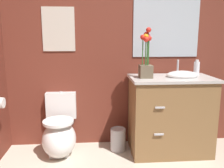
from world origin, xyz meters
TOP-DOWN VIEW (x-y plane):
  - wall_back at (0.20, 1.82)m, footprint 4.28×0.05m
  - toilet at (-0.73, 1.52)m, footprint 0.38×0.59m
  - vanity_cabinet at (0.55, 1.49)m, footprint 0.94×0.56m
  - flower_vase at (0.24, 1.47)m, footprint 0.14×0.14m
  - soap_bottle at (0.88, 1.62)m, footprint 0.07×0.07m
  - trash_bin at (-0.05, 1.56)m, footprint 0.18×0.18m
  - wall_poster at (-0.73, 1.79)m, footprint 0.37×0.01m
  - wall_mirror at (0.54, 1.79)m, footprint 0.80×0.01m

SIDE VIEW (x-z plane):
  - trash_bin at x=-0.05m, z-range 0.00..0.27m
  - toilet at x=-0.73m, z-range -0.10..0.59m
  - vanity_cabinet at x=0.55m, z-range -0.08..1.00m
  - soap_bottle at x=0.88m, z-range 0.89..1.07m
  - flower_vase at x=0.24m, z-range 0.83..1.37m
  - wall_back at x=0.20m, z-range 0.00..2.50m
  - wall_poster at x=-0.73m, z-range 1.17..1.68m
  - wall_mirror at x=0.54m, z-range 1.10..1.80m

